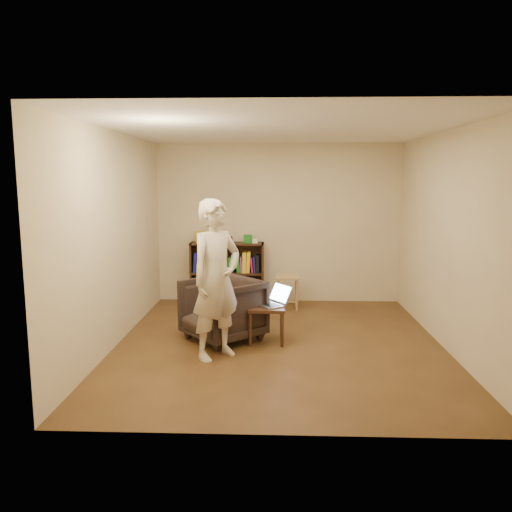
{
  "coord_description": "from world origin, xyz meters",
  "views": [
    {
      "loc": [
        -0.06,
        -5.97,
        2.01
      ],
      "look_at": [
        -0.3,
        0.35,
        1.05
      ],
      "focal_mm": 35.0,
      "sensor_mm": 36.0,
      "label": 1
    }
  ],
  "objects_px": {
    "person": "(216,280)",
    "stool": "(287,282)",
    "bookshelf": "(227,276)",
    "laptop": "(273,300)",
    "side_table": "(266,312)",
    "armchair": "(223,309)"
  },
  "relations": [
    {
      "from": "armchair",
      "to": "laptop",
      "type": "xyz_separation_m",
      "value": [
        0.64,
        0.01,
        0.12
      ]
    },
    {
      "from": "stool",
      "to": "laptop",
      "type": "relative_size",
      "value": 1.0
    },
    {
      "from": "stool",
      "to": "laptop",
      "type": "xyz_separation_m",
      "value": [
        -0.22,
        -1.56,
        0.09
      ]
    },
    {
      "from": "bookshelf",
      "to": "side_table",
      "type": "bearing_deg",
      "value": -71.33
    },
    {
      "from": "person",
      "to": "stool",
      "type": "bearing_deg",
      "value": 22.47
    },
    {
      "from": "armchair",
      "to": "stool",
      "type": "bearing_deg",
      "value": 109.21
    },
    {
      "from": "stool",
      "to": "laptop",
      "type": "distance_m",
      "value": 1.57
    },
    {
      "from": "side_table",
      "to": "laptop",
      "type": "xyz_separation_m",
      "value": [
        0.08,
        0.07,
        0.13
      ]
    },
    {
      "from": "laptop",
      "to": "side_table",
      "type": "bearing_deg",
      "value": -85.92
    },
    {
      "from": "stool",
      "to": "side_table",
      "type": "xyz_separation_m",
      "value": [
        -0.3,
        -1.62,
        -0.04
      ]
    },
    {
      "from": "stool",
      "to": "armchair",
      "type": "xyz_separation_m",
      "value": [
        -0.86,
        -1.56,
        -0.03
      ]
    },
    {
      "from": "bookshelf",
      "to": "stool",
      "type": "xyz_separation_m",
      "value": [
        0.98,
        -0.39,
        -0.01
      ]
    },
    {
      "from": "bookshelf",
      "to": "laptop",
      "type": "relative_size",
      "value": 2.27
    },
    {
      "from": "bookshelf",
      "to": "laptop",
      "type": "bearing_deg",
      "value": -68.61
    },
    {
      "from": "side_table",
      "to": "person",
      "type": "height_order",
      "value": "person"
    },
    {
      "from": "stool",
      "to": "person",
      "type": "distance_m",
      "value": 2.41
    },
    {
      "from": "stool",
      "to": "bookshelf",
      "type": "bearing_deg",
      "value": 158.33
    },
    {
      "from": "laptop",
      "to": "armchair",
      "type": "bearing_deg",
      "value": -125.53
    },
    {
      "from": "bookshelf",
      "to": "side_table",
      "type": "relative_size",
      "value": 2.62
    },
    {
      "from": "side_table",
      "to": "person",
      "type": "relative_size",
      "value": 0.25
    },
    {
      "from": "armchair",
      "to": "side_table",
      "type": "xyz_separation_m",
      "value": [
        0.56,
        -0.06,
        -0.01
      ]
    },
    {
      "from": "bookshelf",
      "to": "stool",
      "type": "distance_m",
      "value": 1.06
    }
  ]
}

